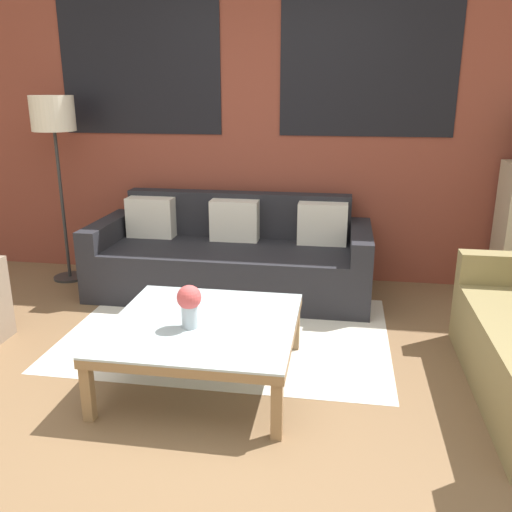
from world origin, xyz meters
TOP-DOWN VIEW (x-y plane):
  - ground_plane at (0.00, 0.00)m, footprint 16.00×16.00m
  - wall_back_brick at (0.00, 2.44)m, footprint 8.40×0.09m
  - rug at (0.05, 1.15)m, footprint 2.19×1.54m
  - couch_dark at (-0.09, 1.95)m, footprint 2.24×0.88m
  - coffee_table at (0.05, 0.49)m, footprint 1.04×1.04m
  - floor_lamp at (-1.58, 2.03)m, footprint 0.36×0.36m
  - flower_vase at (-0.00, 0.41)m, footprint 0.13×0.13m

SIDE VIEW (x-z plane):
  - ground_plane at x=0.00m, z-range 0.00..0.00m
  - rug at x=0.05m, z-range 0.00..0.00m
  - couch_dark at x=-0.09m, z-range -0.11..0.67m
  - coffee_table at x=0.05m, z-range 0.14..0.50m
  - flower_vase at x=0.00m, z-range 0.39..0.63m
  - floor_lamp at x=-1.58m, z-range 0.57..2.14m
  - wall_back_brick at x=0.00m, z-range 0.01..2.81m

